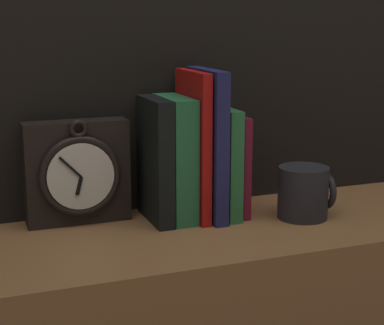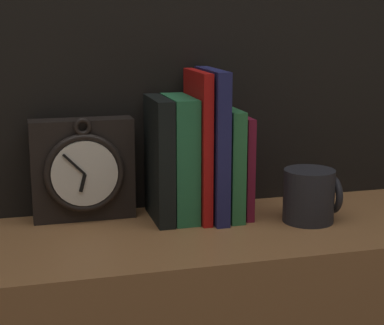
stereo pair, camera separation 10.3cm
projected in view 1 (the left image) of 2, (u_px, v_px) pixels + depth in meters
clock at (78, 172)px, 1.08m from camera, size 0.18×0.06×0.18m
book_slot0_black at (155, 160)px, 1.09m from camera, size 0.03×0.13×0.21m
book_slot1_green at (174, 158)px, 1.10m from camera, size 0.04×0.12×0.21m
book_slot2_red at (193, 145)px, 1.11m from camera, size 0.02×0.13×0.26m
book_slot3_navy at (207, 144)px, 1.11m from camera, size 0.02×0.14×0.26m
book_slot4_green at (221, 161)px, 1.13m from camera, size 0.02×0.14×0.19m
book_slot5_maroon at (233, 163)px, 1.15m from camera, size 0.01×0.13×0.18m
mug at (305, 193)px, 1.12m from camera, size 0.09×0.09×0.09m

